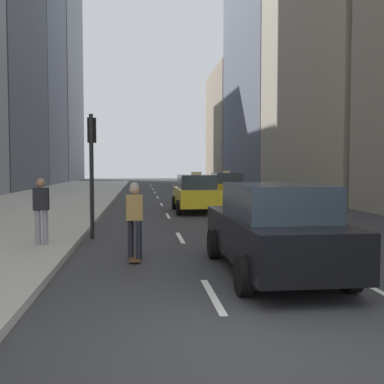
{
  "coord_description": "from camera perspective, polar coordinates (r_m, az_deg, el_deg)",
  "views": [
    {
      "loc": [
        -1.34,
        -5.04,
        2.07
      ],
      "look_at": [
        0.39,
        10.08,
        1.24
      ],
      "focal_mm": 42.0,
      "sensor_mm": 36.0,
      "label": 1
    }
  ],
  "objects": [
    {
      "name": "pedestrian_mid_block",
      "position": [
        11.77,
        -18.61,
        -1.91
      ],
      "size": [
        0.36,
        0.22,
        1.65
      ],
      "color": "gray",
      "rests_on": "sidewalk_left"
    },
    {
      "name": "ground_plane",
      "position": [
        5.61,
        8.19,
        -18.56
      ],
      "size": [
        160.0,
        160.0,
        0.0
      ],
      "primitive_type": "plane",
      "color": "#333335"
    },
    {
      "name": "taxi_lead",
      "position": [
        28.41,
        4.32,
        0.74
      ],
      "size": [
        2.02,
        4.4,
        1.87
      ],
      "color": "yellow",
      "rests_on": "ground"
    },
    {
      "name": "lane_markings",
      "position": [
        28.39,
        1.48,
        -1.03
      ],
      "size": [
        5.72,
        56.0,
        0.01
      ],
      "color": "white",
      "rests_on": "ground"
    },
    {
      "name": "sidewalk_left",
      "position": [
        32.6,
        -16.5,
        -0.49
      ],
      "size": [
        8.0,
        66.0,
        0.15
      ],
      "primitive_type": "cube",
      "color": "#ADAAA3",
      "rests_on": "ground"
    },
    {
      "name": "taxi_second",
      "position": [
        20.81,
        0.51,
        -0.14
      ],
      "size": [
        2.02,
        4.4,
        1.87
      ],
      "color": "yellow",
      "rests_on": "ground"
    },
    {
      "name": "building_row_right",
      "position": [
        38.82,
        14.99,
        21.31
      ],
      "size": [
        6.0,
        67.26,
        31.4
      ],
      "color": "gray",
      "rests_on": "ground"
    },
    {
      "name": "sedan_black_near",
      "position": [
        8.88,
        10.2,
        -4.53
      ],
      "size": [
        2.02,
        4.86,
        1.76
      ],
      "color": "black",
      "rests_on": "ground"
    },
    {
      "name": "skateboarder",
      "position": [
        10.02,
        -7.31,
        -3.23
      ],
      "size": [
        0.36,
        0.8,
        1.75
      ],
      "color": "brown",
      "rests_on": "ground"
    },
    {
      "name": "traffic_light_pole",
      "position": [
        13.37,
        -12.61,
        4.52
      ],
      "size": [
        0.24,
        0.42,
        3.6
      ],
      "color": "black",
      "rests_on": "ground"
    }
  ]
}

